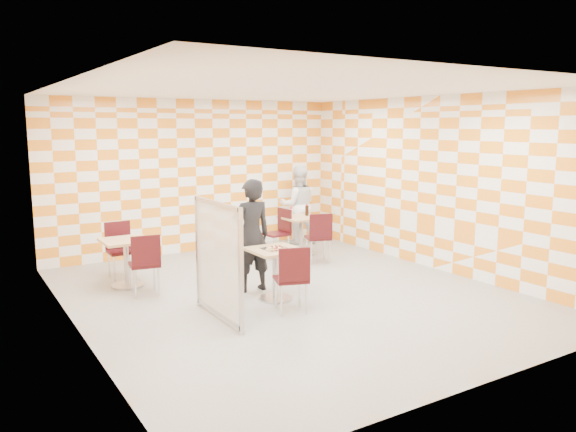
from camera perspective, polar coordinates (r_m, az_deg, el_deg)
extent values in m
plane|color=#969690|center=(8.46, 0.14, -7.95)|extent=(7.00, 7.00, 0.00)
plane|color=white|center=(8.10, 0.14, 12.77)|extent=(7.00, 7.00, 0.00)
plane|color=white|center=(11.26, -9.32, 4.00)|extent=(6.00, 0.00, 6.00)
plane|color=white|center=(7.05, -21.04, 0.48)|extent=(0.00, 7.00, 7.00)
plane|color=white|center=(10.05, 14.86, 3.20)|extent=(0.00, 7.00, 7.00)
cube|color=tan|center=(8.04, -1.30, -3.48)|extent=(0.70, 0.70, 0.04)
cylinder|color=#A5A5AA|center=(8.13, -1.30, -5.96)|extent=(0.08, 0.08, 0.70)
cylinder|color=#A5A5AA|center=(8.23, -1.29, -8.35)|extent=(0.50, 0.50, 0.03)
cube|color=tan|center=(10.84, 1.34, -0.18)|extent=(0.70, 0.70, 0.04)
cylinder|color=#A5A5AA|center=(10.91, 1.33, -2.04)|extent=(0.08, 0.08, 0.70)
cylinder|color=#A5A5AA|center=(10.98, 1.32, -3.86)|extent=(0.50, 0.50, 0.03)
cube|color=tan|center=(9.05, -16.19, -2.42)|extent=(0.70, 0.70, 0.04)
cylinder|color=#A5A5AA|center=(9.13, -16.09, -4.63)|extent=(0.08, 0.08, 0.70)
cylinder|color=#A5A5AA|center=(9.22, -15.99, -6.78)|extent=(0.50, 0.50, 0.03)
cube|color=#370B0F|center=(7.58, 0.29, -6.46)|extent=(0.53, 0.53, 0.04)
cube|color=#370B0F|center=(7.33, 0.67, -4.98)|extent=(0.41, 0.17, 0.45)
cylinder|color=silver|center=(7.84, 1.20, -7.70)|extent=(0.03, 0.03, 0.43)
cylinder|color=silver|center=(7.77, -1.25, -7.87)|extent=(0.03, 0.03, 0.43)
cylinder|color=silver|center=(7.53, 1.87, -8.43)|extent=(0.03, 0.03, 0.43)
cylinder|color=silver|center=(7.45, -0.68, -8.62)|extent=(0.03, 0.03, 0.43)
cube|color=#370B0F|center=(10.34, 3.06, -2.22)|extent=(0.54, 0.54, 0.04)
cube|color=#370B0F|center=(10.11, 3.37, -1.05)|extent=(0.41, 0.18, 0.45)
cylinder|color=silver|center=(10.60, 3.69, -3.25)|extent=(0.03, 0.03, 0.43)
cylinder|color=silver|center=(10.51, 1.91, -3.34)|extent=(0.03, 0.03, 0.43)
cylinder|color=silver|center=(10.28, 4.21, -3.65)|extent=(0.03, 0.03, 0.43)
cylinder|color=silver|center=(10.19, 2.37, -3.75)|extent=(0.03, 0.03, 0.43)
cube|color=#370B0F|center=(10.68, -1.22, -1.85)|extent=(0.45, 0.45, 0.04)
cube|color=#370B0F|center=(10.75, -0.35, -0.42)|extent=(0.07, 0.42, 0.45)
cylinder|color=silver|center=(10.77, -2.48, -3.04)|extent=(0.03, 0.03, 0.43)
cylinder|color=silver|center=(10.50, -1.46, -3.36)|extent=(0.03, 0.03, 0.43)
cylinder|color=silver|center=(10.96, -0.99, -2.82)|extent=(0.03, 0.03, 0.43)
cylinder|color=silver|center=(10.69, 0.05, -3.13)|extent=(0.03, 0.03, 0.43)
cube|color=#370B0F|center=(8.63, -14.38, -4.80)|extent=(0.48, 0.48, 0.04)
cube|color=#370B0F|center=(8.38, -14.23, -3.45)|extent=(0.42, 0.10, 0.45)
cylinder|color=silver|center=(8.88, -13.41, -5.94)|extent=(0.03, 0.03, 0.43)
cylinder|color=silver|center=(8.83, -15.60, -6.11)|extent=(0.03, 0.03, 0.43)
cylinder|color=silver|center=(8.56, -13.01, -6.50)|extent=(0.03, 0.03, 0.43)
cylinder|color=silver|center=(8.51, -15.27, -6.69)|extent=(0.03, 0.03, 0.43)
cube|color=#370B0F|center=(9.59, -16.55, -3.51)|extent=(0.42, 0.42, 0.04)
cube|color=#370B0F|center=(9.73, -16.93, -1.84)|extent=(0.42, 0.04, 0.45)
cylinder|color=silver|center=(9.44, -17.22, -5.20)|extent=(0.03, 0.03, 0.43)
cylinder|color=silver|center=(9.53, -15.23, -4.98)|extent=(0.03, 0.03, 0.43)
cylinder|color=silver|center=(9.76, -17.72, -4.76)|extent=(0.03, 0.03, 0.43)
cylinder|color=silver|center=(9.84, -15.79, -4.55)|extent=(0.03, 0.03, 0.43)
cube|color=white|center=(7.26, -7.13, -4.37)|extent=(0.02, 1.30, 1.40)
cube|color=#B2B2B7|center=(7.13, -7.25, 1.26)|extent=(0.05, 1.30, 0.05)
cube|color=#B2B2B7|center=(7.46, -7.02, -9.76)|extent=(0.05, 1.30, 0.05)
cube|color=#B2B2B7|center=(6.69, -4.80, -5.51)|extent=(0.05, 0.05, 1.50)
cylinder|color=#B2B2B7|center=(6.93, -4.71, -11.72)|extent=(0.08, 0.08, 0.05)
cube|color=#B2B2B7|center=(7.84, -9.11, -3.40)|extent=(0.05, 0.05, 1.50)
cylinder|color=#B2B2B7|center=(8.04, -8.97, -8.80)|extent=(0.08, 0.08, 0.05)
imported|color=black|center=(8.46, -3.74, -1.99)|extent=(0.64, 0.43, 1.71)
imported|color=white|center=(11.91, 1.05, 1.13)|extent=(0.97, 0.87, 1.65)
cube|color=silver|center=(8.02, -1.23, -3.35)|extent=(0.38, 0.34, 0.01)
cone|color=tan|center=(8.02, -1.23, -3.27)|extent=(0.40, 0.40, 0.02)
cone|color=#F2D88C|center=(8.03, -1.31, -3.14)|extent=(0.33, 0.33, 0.01)
cylinder|color=maroon|center=(7.90, -1.24, -3.28)|extent=(0.04, 0.04, 0.01)
cylinder|color=maroon|center=(7.96, -0.59, -3.18)|extent=(0.04, 0.04, 0.01)
cylinder|color=maroon|center=(7.99, -1.16, -3.12)|extent=(0.04, 0.04, 0.01)
cylinder|color=maroon|center=(8.01, -1.65, -3.10)|extent=(0.04, 0.04, 0.01)
cylinder|color=maroon|center=(8.05, -0.90, -3.04)|extent=(0.04, 0.04, 0.01)
torus|color=black|center=(8.01, -0.82, -3.09)|extent=(0.03, 0.03, 0.01)
torus|color=black|center=(7.95, -1.14, -3.18)|extent=(0.03, 0.03, 0.01)
torus|color=black|center=(8.05, -1.26, -3.02)|extent=(0.03, 0.03, 0.01)
torus|color=black|center=(7.96, -1.60, -3.17)|extent=(0.03, 0.03, 0.01)
cylinder|color=white|center=(10.77, 0.30, 0.30)|extent=(0.06, 0.06, 0.16)
cylinder|color=red|center=(10.75, 0.30, 0.82)|extent=(0.04, 0.04, 0.04)
cylinder|color=black|center=(10.96, 1.94, 0.56)|extent=(0.07, 0.07, 0.20)
cylinder|color=red|center=(10.95, 1.94, 1.15)|extent=(0.03, 0.03, 0.03)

